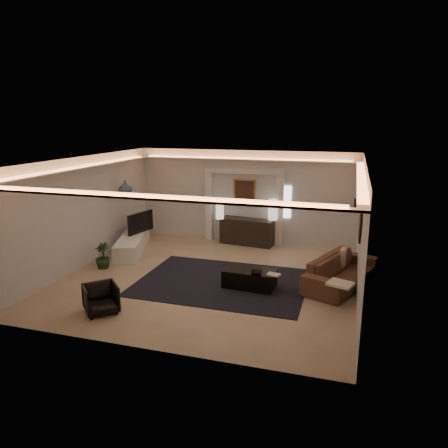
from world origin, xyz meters
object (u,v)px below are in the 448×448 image
(coffee_table, at_px, (250,279))
(sofa, at_px, (342,271))
(console, at_px, (247,232))
(armchair, at_px, (101,299))

(coffee_table, bearing_deg, sofa, 24.42)
(sofa, distance_m, coffee_table, 2.19)
(console, height_order, sofa, console)
(armchair, bearing_deg, sofa, -11.97)
(console, distance_m, coffee_table, 3.54)
(armchair, bearing_deg, coffee_table, -4.02)
(console, distance_m, armchair, 5.83)
(sofa, relative_size, coffee_table, 2.04)
(console, relative_size, sofa, 0.69)
(console, xyz_separation_m, armchair, (-1.66, -5.59, -0.10))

